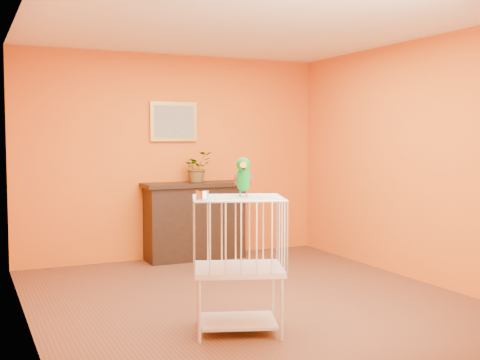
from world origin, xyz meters
name	(u,v)px	position (x,y,z in m)	size (l,w,h in m)	color
ground	(249,299)	(0.00, 0.00, 0.00)	(4.50, 4.50, 0.00)	brown
room_shell	(249,133)	(0.00, 0.00, 1.58)	(4.50, 4.50, 4.50)	orange
console_cabinet	(195,221)	(0.20, 2.02, 0.49)	(1.32, 0.47, 0.98)	black
potted_plant	(197,170)	(0.24, 2.02, 1.13)	(0.35, 0.39, 0.30)	#26722D
framed_picture	(174,122)	(0.00, 2.22, 1.75)	(0.62, 0.04, 0.50)	gold
birdcage	(238,262)	(-0.50, -0.84, 0.56)	(0.84, 0.74, 1.07)	silver
feed_cup	(202,195)	(-0.82, -0.89, 1.11)	(0.09, 0.09, 0.07)	silver
parrot	(243,176)	(-0.43, -0.79, 1.23)	(0.19, 0.28, 0.32)	#59544C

